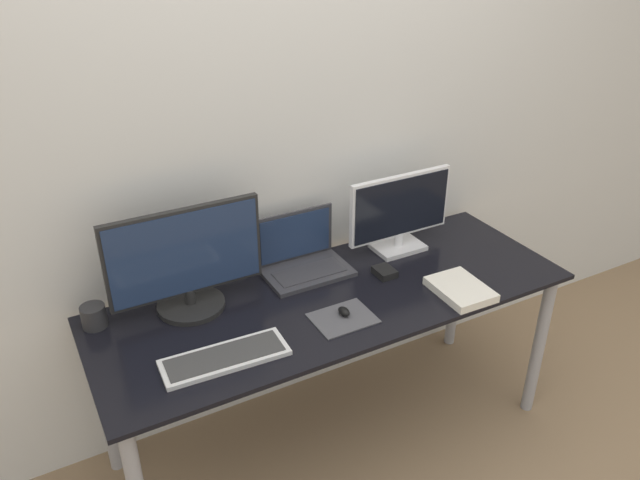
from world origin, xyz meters
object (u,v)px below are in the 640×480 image
(monitor_right, at_px, (400,212))
(mouse, at_px, (344,312))
(monitor_left, at_px, (186,262))
(mug, at_px, (94,316))
(power_brick, at_px, (384,272))
(book, at_px, (460,289))
(laptop, at_px, (302,257))
(keyboard, at_px, (225,357))

(monitor_right, bearing_deg, mouse, -145.07)
(mouse, bearing_deg, monitor_left, 145.55)
(mug, relative_size, power_brick, 0.95)
(mouse, relative_size, book, 0.23)
(laptop, distance_m, book, 0.63)
(keyboard, distance_m, book, 0.93)
(laptop, bearing_deg, monitor_left, -174.84)
(monitor_right, bearing_deg, mug, 177.90)
(book, relative_size, mug, 2.81)
(monitor_left, relative_size, mouse, 10.04)
(power_brick, bearing_deg, mouse, -149.95)
(monitor_right, relative_size, mouse, 8.47)
(mouse, xyz_separation_m, book, (0.46, -0.08, -0.00))
(book, bearing_deg, keyboard, 176.49)
(monitor_left, height_order, laptop, monitor_left)
(keyboard, height_order, mouse, mouse)
(monitor_right, height_order, keyboard, monitor_right)
(laptop, distance_m, mug, 0.81)
(monitor_left, relative_size, keyboard, 1.34)
(monitor_right, relative_size, mug, 5.51)
(monitor_right, xyz_separation_m, book, (0.01, -0.40, -0.16))
(mug, xyz_separation_m, power_brick, (1.08, -0.20, -0.03))
(book, bearing_deg, monitor_right, 91.33)
(mouse, distance_m, book, 0.47)
(laptop, height_order, mouse, laptop)
(monitor_left, distance_m, mug, 0.37)
(book, xyz_separation_m, mug, (-1.26, 0.45, 0.03))
(book, bearing_deg, laptop, 135.21)
(monitor_right, bearing_deg, power_brick, -138.08)
(laptop, height_order, book, laptop)
(keyboard, xyz_separation_m, mug, (-0.33, 0.39, 0.03))
(monitor_left, height_order, book, monitor_left)
(laptop, relative_size, book, 1.41)
(laptop, bearing_deg, monitor_right, -5.65)
(laptop, xyz_separation_m, book, (0.45, -0.44, -0.04))
(monitor_left, xyz_separation_m, mug, (-0.33, 0.05, -0.15))
(laptop, height_order, power_brick, laptop)
(mouse, bearing_deg, keyboard, -176.87)
(monitor_left, xyz_separation_m, monitor_right, (0.92, 0.00, -0.02))
(keyboard, relative_size, mouse, 7.50)
(mouse, distance_m, mug, 0.88)
(monitor_left, bearing_deg, keyboard, -89.93)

